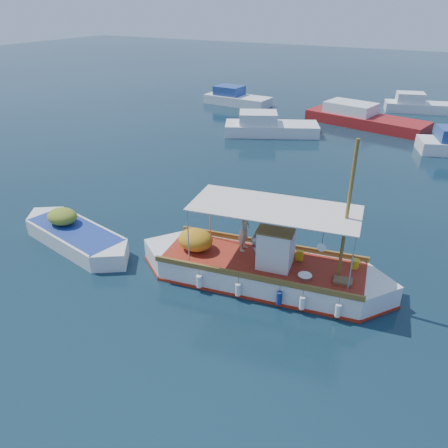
% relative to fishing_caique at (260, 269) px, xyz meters
% --- Properties ---
extents(ground, '(160.00, 160.00, 0.00)m').
position_rel_fishing_caique_xyz_m(ground, '(-0.74, 0.64, -0.49)').
color(ground, black).
rests_on(ground, ground).
extents(fishing_caique, '(9.04, 3.45, 5.58)m').
position_rel_fishing_caique_xyz_m(fishing_caique, '(0.00, 0.00, 0.00)').
color(fishing_caique, white).
rests_on(fishing_caique, ground).
extents(dinghy, '(6.10, 2.63, 1.52)m').
position_rel_fishing_caique_xyz_m(dinghy, '(-7.64, -1.16, -0.17)').
color(dinghy, white).
rests_on(dinghy, ground).
extents(bg_boat_nw, '(7.01, 4.99, 1.80)m').
position_rel_fishing_caique_xyz_m(bg_boat_nw, '(-7.00, 17.11, 0.00)').
color(bg_boat_nw, silver).
rests_on(bg_boat_nw, ground).
extents(bg_boat_n, '(9.52, 4.75, 1.80)m').
position_rel_fishing_caique_xyz_m(bg_boat_n, '(-1.60, 22.86, 0.00)').
color(bg_boat_n, maroon).
rests_on(bg_boat_n, ground).
extents(bg_boat_far_w, '(6.20, 2.66, 1.80)m').
position_rel_fishing_caique_xyz_m(bg_boat_far_w, '(-13.55, 24.80, 0.00)').
color(bg_boat_far_w, silver).
rests_on(bg_boat_far_w, ground).
extents(bg_boat_far_n, '(5.88, 3.39, 1.80)m').
position_rel_fishing_caique_xyz_m(bg_boat_far_n, '(1.52, 29.61, 0.00)').
color(bg_boat_far_n, silver).
rests_on(bg_boat_far_n, ground).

